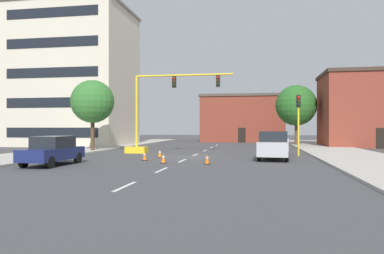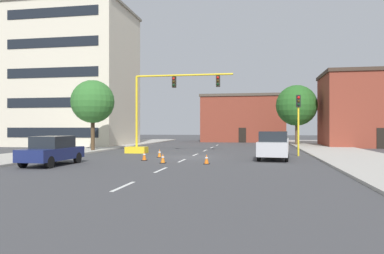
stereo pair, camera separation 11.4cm
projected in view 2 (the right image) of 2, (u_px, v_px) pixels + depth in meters
The scene contains 23 objects.
ground_plane at pixel (190, 157), 27.86m from camera, with size 160.00×160.00×0.00m, color #424244.
sidewalk_left at pixel (88, 149), 37.90m from camera, with size 6.00×56.00×0.14m, color #B2ADA3.
sidewalk_right at pixel (337, 151), 33.57m from camera, with size 6.00×56.00×0.14m, color #B2ADA3.
lane_stripe_seg_0 at pixel (123, 186), 14.08m from camera, with size 0.16×2.40×0.01m, color silver.
lane_stripe_seg_1 at pixel (161, 170), 19.50m from camera, with size 0.16×2.40×0.01m, color silver.
lane_stripe_seg_2 at pixel (182, 161), 24.91m from camera, with size 0.16×2.40×0.01m, color silver.
lane_stripe_seg_3 at pixel (196, 155), 30.32m from camera, with size 0.16×2.40×0.01m, color silver.
lane_stripe_seg_4 at pixel (205, 151), 35.73m from camera, with size 0.16×2.40×0.01m, color silver.
lane_stripe_seg_5 at pixel (212, 147), 41.15m from camera, with size 0.16×2.40×0.01m, color silver.
lane_stripe_seg_6 at pixel (217, 145), 46.56m from camera, with size 0.16×2.40×0.01m, color silver.
building_tall_left at pixel (75, 77), 46.32m from camera, with size 13.95×11.08×17.11m.
building_brick_center at pixel (243, 118), 58.09m from camera, with size 13.00×7.75×7.32m.
building_row_right at pixel (370, 109), 42.67m from camera, with size 10.87×8.55×8.68m.
traffic_signal_gantry at pixel (150, 127), 32.07m from camera, with size 9.36×1.20×6.83m.
traffic_light_pole_right at pixel (298, 111), 28.81m from camera, with size 0.32×0.47×4.80m.
tree_left_near at pixel (93, 102), 34.24m from camera, with size 4.01×4.01×6.68m.
tree_right_far at pixel (297, 105), 45.29m from camera, with size 5.02×5.02×7.48m.
pickup_truck_silver at pixel (274, 146), 25.91m from camera, with size 2.48×5.56×1.99m.
sedan_navy_near_left at pixel (52, 150), 21.92m from camera, with size 1.95×4.54×1.74m.
traffic_cone_roadside_a at pixel (163, 158), 23.13m from camera, with size 0.36×0.36×0.62m.
traffic_cone_roadside_b at pixel (160, 153), 27.57m from camera, with size 0.36×0.36×0.62m.
traffic_cone_roadside_c at pixel (144, 156), 25.05m from camera, with size 0.36×0.36×0.66m.
traffic_cone_roadside_d at pixel (207, 159), 22.55m from camera, with size 0.36×0.36×0.62m.
Camera 2 is at (5.09, -27.39, 2.27)m, focal length 34.36 mm.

